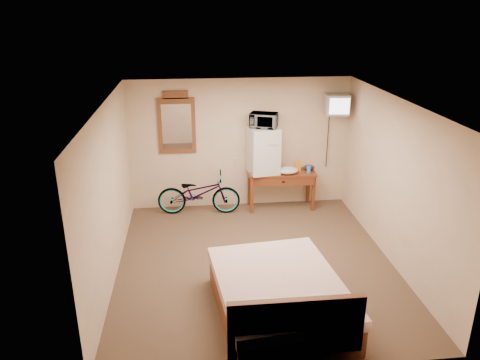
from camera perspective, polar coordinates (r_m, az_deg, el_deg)
The scene contains 13 objects.
room at distance 6.82m, azimuth 2.01°, elevation -1.00°, with size 4.60×4.64×2.50m.
desk at distance 9.01m, azimuth 5.09°, elevation 0.19°, with size 1.32×0.58×0.75m.
mini_fridge at distance 8.81m, azimuth 2.85°, elevation 3.65°, with size 0.61×0.59×0.88m.
microwave at distance 8.66m, azimuth 2.92°, elevation 7.29°, with size 0.49×0.33×0.27m, color silver.
snack_bag at distance 8.98m, azimuth 7.04°, elevation 1.64°, with size 0.11×0.06×0.22m, color orange.
blue_cup at distance 8.99m, azimuth 8.38°, elevation 1.29°, with size 0.07×0.07×0.13m, color #4578EC.
cloth_cream at distance 8.89m, azimuth 5.82°, elevation 1.18°, with size 0.40×0.31×0.12m, color beige.
cloth_dark_a at distance 8.77m, azimuth 2.12°, elevation 0.90°, with size 0.25×0.19×0.10m, color black.
cloth_dark_b at distance 9.14m, azimuth 8.40°, elevation 1.52°, with size 0.22×0.18×0.10m, color black.
crt_television at distance 8.88m, azimuth 11.68°, elevation 9.03°, with size 0.47×0.58×0.38m.
wall_mirror at distance 8.79m, azimuth -7.73°, elevation 6.84°, with size 0.69×0.04×1.18m.
bicycle at distance 8.88m, azimuth -5.05°, elevation -1.61°, with size 0.55×1.56×0.82m, color black.
bed at distance 6.09m, azimuth 4.86°, elevation -14.19°, with size 1.72×2.16×0.90m.
Camera 1 is at (-0.92, -6.27, 3.78)m, focal length 35.00 mm.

